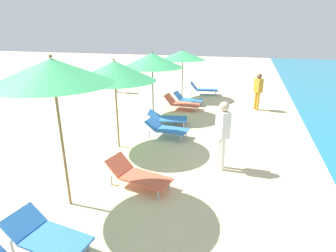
{
  "coord_description": "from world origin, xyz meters",
  "views": [
    {
      "loc": [
        3.41,
        2.77,
        3.25
      ],
      "look_at": [
        1.48,
        9.07,
        0.94
      ],
      "focal_mm": 29.11,
      "sensor_mm": 36.0,
      "label": 1
    }
  ],
  "objects": [
    {
      "name": "lounger_farthest_shoreside",
      "position": [
        1.0,
        17.05,
        0.32
      ],
      "size": [
        1.54,
        0.82,
        0.68
      ],
      "rotation": [
        0.0,
        0.0,
        0.15
      ],
      "color": "blue",
      "rests_on": "ground"
    },
    {
      "name": "lounger_third_shoreside",
      "position": [
        1.24,
        7.6,
        0.29
      ],
      "size": [
        1.51,
        0.84,
        0.59
      ],
      "rotation": [
        0.0,
        0.0,
        -0.2
      ],
      "color": "#D8593F",
      "rests_on": "ground"
    },
    {
      "name": "umbrella_farthest",
      "position": [
        0.11,
        15.99,
        2.13
      ],
      "size": [
        2.23,
        2.23,
        2.42
      ],
      "color": "#4C4C51",
      "rests_on": "ground"
    },
    {
      "name": "person_walking_far",
      "position": [
        -3.73,
        16.23,
        1.06
      ],
      "size": [
        0.41,
        0.41,
        1.73
      ],
      "rotation": [
        0.0,
        0.0,
        3.96
      ],
      "color": "silver",
      "rests_on": "ground"
    },
    {
      "name": "umbrella_fifth",
      "position": [
        -0.29,
        12.78,
        2.18
      ],
      "size": [
        2.41,
        2.41,
        2.52
      ],
      "color": "#4C4C51",
      "rests_on": "ground"
    },
    {
      "name": "lounger_third_inland",
      "position": [
        0.64,
        5.45,
        0.29
      ],
      "size": [
        1.38,
        0.73,
        0.54
      ],
      "rotation": [
        0.0,
        0.0,
        -0.11
      ],
      "color": "blue",
      "rests_on": "ground"
    },
    {
      "name": "person_walking_near",
      "position": [
        2.87,
        8.97,
        1.04
      ],
      "size": [
        0.38,
        0.42,
        1.71
      ],
      "rotation": [
        0.0,
        0.0,
        0.59
      ],
      "color": "silver",
      "rests_on": "ground"
    },
    {
      "name": "person_walking_mid",
      "position": [
        3.72,
        14.81,
        0.95
      ],
      "size": [
        0.39,
        0.42,
        1.57
      ],
      "rotation": [
        0.0,
        0.0,
        3.77
      ],
      "color": "orange",
      "rests_on": "ground"
    },
    {
      "name": "lounger_fifth_shoreside",
      "position": [
        0.59,
        13.91,
        0.29
      ],
      "size": [
        1.52,
        0.71,
        0.65
      ],
      "rotation": [
        0.0,
        0.0,
        -0.02
      ],
      "color": "#D8593F",
      "rests_on": "ground"
    },
    {
      "name": "lounger_farthest_inland",
      "position": [
        0.67,
        14.82,
        0.27
      ],
      "size": [
        1.37,
        0.63,
        0.58
      ],
      "rotation": [
        0.0,
        0.0,
        -0.06
      ],
      "color": "blue",
      "rests_on": "ground"
    },
    {
      "name": "umbrella_third",
      "position": [
        0.21,
        6.6,
        2.61
      ],
      "size": [
        2.08,
        2.08,
        2.89
      ],
      "color": "olive",
      "rests_on": "ground"
    },
    {
      "name": "lounger_fifth_inland",
      "position": [
        0.61,
        11.8,
        0.26
      ],
      "size": [
        1.52,
        0.96,
        0.5
      ],
      "rotation": [
        0.0,
        0.0,
        0.21
      ],
      "color": "blue",
      "rests_on": "ground"
    },
    {
      "name": "lounger_fourth_shoreside",
      "position": [
        0.96,
        10.59,
        0.3
      ],
      "size": [
        1.37,
        0.7,
        0.56
      ],
      "rotation": [
        0.0,
        0.0,
        -0.07
      ],
      "color": "blue",
      "rests_on": "ground"
    },
    {
      "name": "umbrella_fourth",
      "position": [
        -0.15,
        9.45,
        2.22
      ],
      "size": [
        2.28,
        2.28,
        2.56
      ],
      "color": "olive",
      "rests_on": "ground"
    }
  ]
}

